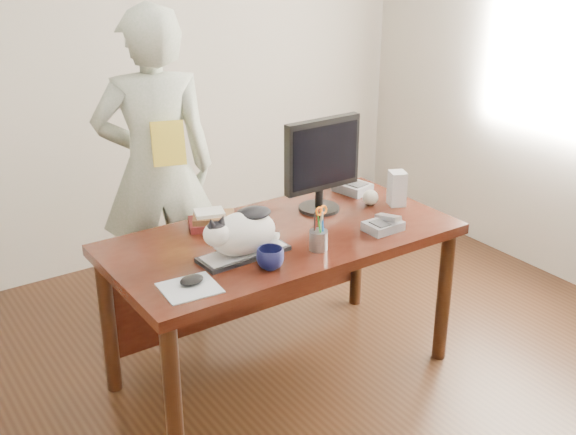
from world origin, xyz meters
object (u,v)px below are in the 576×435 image
Objects in this scene: keyboard at (244,254)px; baseball at (370,197)px; pen_cup at (319,238)px; mouse at (192,280)px; calculator at (353,187)px; desk at (273,257)px; coffee_mug at (270,258)px; book_stack at (212,220)px; speaker at (397,188)px; person at (157,170)px; phone at (384,225)px; cat at (241,232)px; monitor at (322,160)px.

keyboard is 0.85m from baseball.
pen_cup reaches higher than mouse.
pen_cup is 0.74m from calculator.
desk is 0.45m from coffee_mug.
mouse is at bearing -101.93° from book_stack.
pen_cup reaches higher than speaker.
coffee_mug is 0.86m from baseball.
person is (-0.23, 0.77, 0.26)m from desk.
desk is 0.73m from speaker.
book_stack is at bearing 167.77° from calculator.
desk is 9.41× the size of phone.
cat is (-0.28, -0.18, 0.26)m from desk.
speaker reaches higher than desk.
mouse reaches higher than keyboard.
person is (-0.27, 1.08, 0.05)m from pen_cup.
desk is 0.37m from pen_cup.
baseball is at bearing -113.74° from calculator.
pen_cup is at bearing -36.58° from book_stack.
monitor is at bearing 51.91° from pen_cup.
desk is at bearing 31.81° from mouse.
calculator is at bearing 15.14° from desk.
desk is 6.34× the size of book_stack.
cat is 1.92× the size of pen_cup.
baseball is at bearing -2.74° from desk.
coffee_mug is 0.07× the size of person.
book_stack is (-0.26, 0.48, -0.02)m from pen_cup.
mouse is at bearing 178.53° from pen_cup.
monitor is 0.60m from book_stack.
keyboard is (-0.26, -0.18, 0.16)m from desk.
phone is at bearing -119.12° from baseball.
keyboard is at bearing 105.52° from person.
desk is 0.42m from cat.
keyboard is at bearing -71.89° from book_stack.
pen_cup is 1.01× the size of calculator.
coffee_mug reaches higher than calculator.
speaker is (0.91, 0.24, 0.04)m from coffee_mug.
cat is 2.25× the size of speaker.
monitor is at bearing 18.64° from keyboard.
keyboard is 0.95m from speaker.
keyboard is 0.33m from mouse.
desk is at bearing 177.26° from baseball.
pen_cup is 1.17× the size of speaker.
desk is at bearing 31.45° from keyboard.
keyboard is at bearing 8.36° from cat.
book_stack reaches higher than mouse.
speaker is (0.94, 0.08, 0.08)m from keyboard.
desk is at bearing -171.73° from monitor.
monitor reaches higher than desk.
speaker is at bearing -32.61° from baseball.
person reaches higher than keyboard.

